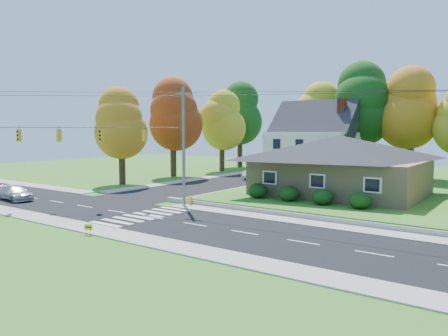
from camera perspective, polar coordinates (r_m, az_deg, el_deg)
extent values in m
plane|color=#3D7923|center=(32.52, -9.28, -6.43)|extent=(120.00, 120.00, 0.00)
cube|color=black|center=(32.52, -9.28, -6.41)|extent=(90.00, 8.00, 0.02)
cube|color=black|center=(57.69, 3.47, -1.35)|extent=(8.00, 44.00, 0.02)
cube|color=#9C9A90|center=(36.15, -3.65, -5.15)|extent=(90.00, 2.00, 0.08)
cube|color=#9C9A90|center=(29.28, -16.28, -7.77)|extent=(90.00, 2.00, 0.08)
cube|color=#3D7923|center=(44.96, 23.10, -3.27)|extent=(30.00, 30.00, 0.50)
cube|color=tan|center=(41.39, 14.89, -1.13)|extent=(14.00, 10.00, 3.20)
pyramid|color=#26262B|center=(41.19, 14.97, 2.60)|extent=(14.60, 10.60, 2.20)
cube|color=silver|center=(55.40, 11.62, 1.70)|extent=(10.00, 8.00, 5.60)
pyramid|color=#26262B|center=(55.32, 11.69, 5.84)|extent=(10.40, 8.40, 2.40)
cube|color=brown|center=(53.99, 15.05, 3.67)|extent=(0.90, 0.90, 9.60)
ellipsoid|color=#163A10|center=(38.14, 4.44, -2.95)|extent=(1.70, 1.70, 1.27)
ellipsoid|color=#163A10|center=(36.68, 8.45, -3.31)|extent=(1.70, 1.70, 1.27)
ellipsoid|color=#163A10|center=(35.43, 12.78, -3.68)|extent=(1.70, 1.70, 1.27)
ellipsoid|color=#163A10|center=(34.39, 17.39, -4.05)|extent=(1.70, 1.70, 1.27)
cylinder|color=#666059|center=(36.73, -5.30, 2.79)|extent=(0.26, 0.26, 10.00)
cube|color=#666059|center=(36.82, -5.36, 9.65)|extent=(1.60, 0.12, 0.12)
cube|color=gold|center=(39.62, -25.18, 3.87)|extent=(0.34, 0.26, 1.00)
cube|color=gold|center=(38.52, -20.76, 4.00)|extent=(0.26, 0.34, 1.00)
cube|color=gold|center=(37.60, -15.74, 4.12)|extent=(0.34, 0.26, 1.00)
cube|color=gold|center=(36.98, -10.29, 4.22)|extent=(0.26, 0.34, 1.00)
cylinder|color=black|center=(37.97, -18.02, 5.05)|extent=(13.02, 10.43, 0.04)
cylinder|color=#3F2A19|center=(61.69, 12.20, 1.93)|extent=(0.80, 0.80, 5.40)
sphere|color=gold|center=(61.61, 12.27, 5.56)|extent=(6.72, 6.72, 6.72)
sphere|color=gold|center=(61.65, 12.30, 7.12)|extent=(5.91, 5.91, 5.91)
sphere|color=gold|center=(61.74, 12.33, 8.67)|extent=(5.11, 5.11, 5.11)
cylinder|color=#3F2A19|center=(58.58, 17.21, 2.10)|extent=(0.86, 0.86, 6.30)
sphere|color=#194915|center=(58.54, 17.32, 6.55)|extent=(7.84, 7.84, 7.84)
sphere|color=#194915|center=(58.63, 17.37, 8.47)|extent=(6.90, 6.90, 6.90)
sphere|color=#194915|center=(58.79, 17.42, 10.37)|extent=(5.96, 5.96, 5.96)
cylinder|color=#3F2A19|center=(57.95, 23.15, 1.67)|extent=(0.83, 0.83, 5.85)
sphere|color=#BF761A|center=(57.88, 23.29, 5.85)|extent=(7.28, 7.28, 7.28)
sphere|color=#BF761A|center=(57.95, 23.36, 7.64)|extent=(6.41, 6.41, 6.41)
sphere|color=#BF761A|center=(58.07, 23.42, 9.44)|extent=(5.53, 5.53, 5.53)
cylinder|color=#3F2A19|center=(52.66, -13.17, 0.61)|extent=(0.77, 0.77, 4.95)
sphere|color=#BF761A|center=(52.51, -13.25, 4.50)|extent=(6.16, 6.16, 6.16)
sphere|color=#BF761A|center=(52.52, -13.28, 6.18)|extent=(5.42, 5.42, 5.42)
sphere|color=#BF761A|center=(52.58, -13.32, 7.86)|extent=(4.68, 4.68, 4.68)
cylinder|color=#3F2A19|center=(60.33, -6.63, 1.68)|extent=(0.83, 0.83, 5.85)
sphere|color=#8F3512|center=(60.23, -6.67, 5.70)|extent=(7.28, 7.28, 7.28)
sphere|color=#8F3512|center=(60.28, -6.69, 7.43)|extent=(6.41, 6.41, 6.41)
sphere|color=#8F3512|center=(60.38, -6.71, 9.15)|extent=(5.53, 5.53, 5.53)
cylinder|color=#3F2A19|center=(67.46, -0.26, 1.88)|extent=(0.80, 0.80, 5.40)
sphere|color=gold|center=(67.35, -0.26, 5.19)|extent=(6.72, 6.72, 6.72)
sphere|color=gold|center=(67.38, -0.27, 6.62)|extent=(5.91, 5.91, 5.91)
sphere|color=gold|center=(67.45, -0.27, 8.05)|extent=(5.11, 5.11, 5.11)
cylinder|color=#3F2A19|center=(75.14, 2.09, 2.54)|extent=(0.86, 0.86, 6.30)
sphere|color=#194915|center=(75.07, 2.10, 6.01)|extent=(7.84, 7.84, 7.84)
sphere|color=#194915|center=(75.13, 2.11, 7.51)|extent=(6.90, 6.90, 6.90)
sphere|color=#194915|center=(75.24, 2.11, 9.00)|extent=(5.96, 5.96, 5.96)
imported|color=#BBBBBB|center=(44.05, -25.58, -2.99)|extent=(4.52, 2.20, 1.27)
imported|color=silver|center=(57.20, 4.07, -0.59)|extent=(2.33, 5.05, 1.60)
cylinder|color=#FFBC00|center=(37.37, -4.40, -4.80)|extent=(0.35, 0.35, 0.10)
cylinder|color=#FFBC00|center=(37.32, -4.40, -4.36)|extent=(0.24, 0.24, 0.54)
sphere|color=#FFBC00|center=(37.27, -4.40, -3.87)|extent=(0.26, 0.26, 0.26)
cylinder|color=#FFBC00|center=(37.31, -4.40, -4.21)|extent=(0.45, 0.15, 0.12)
cylinder|color=black|center=(28.39, -17.51, -7.84)|extent=(0.02, 0.02, 0.44)
cylinder|color=black|center=(28.09, -17.04, -7.96)|extent=(0.02, 0.02, 0.44)
cube|color=yellow|center=(28.18, -17.29, -7.38)|extent=(0.49, 0.25, 0.35)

